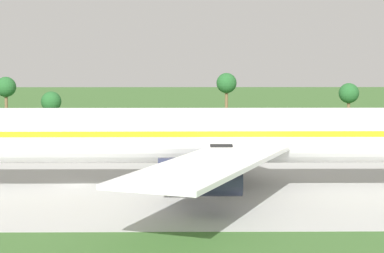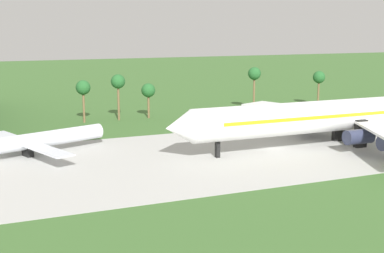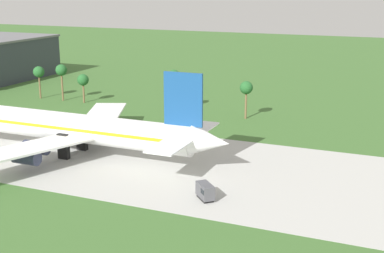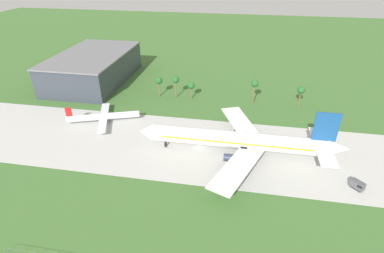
% 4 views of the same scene
% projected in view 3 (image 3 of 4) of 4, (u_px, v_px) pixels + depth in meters
% --- Properties ---
extents(ground_plane, '(600.00, 600.00, 0.00)m').
position_uv_depth(ground_plane, '(20.00, 143.00, 125.34)').
color(ground_plane, '#3D662D').
extents(taxiway_strip, '(320.00, 44.00, 0.02)m').
position_uv_depth(taxiway_strip, '(20.00, 143.00, 125.34)').
color(taxiway_strip, '#B2B2AD').
rests_on(taxiway_strip, ground_plane).
extents(jet_airliner, '(75.60, 58.61, 19.78)m').
position_uv_depth(jet_airliner, '(67.00, 127.00, 116.41)').
color(jet_airliner, white).
rests_on(jet_airliner, ground_plane).
extents(baggage_tug, '(4.39, 4.47, 2.82)m').
position_uv_depth(baggage_tug, '(205.00, 191.00, 92.35)').
color(baggage_tug, black).
rests_on(baggage_tug, ground_plane).
extents(palm_tree_row, '(73.42, 3.60, 12.34)m').
position_uv_depth(palm_tree_row, '(116.00, 78.00, 161.48)').
color(palm_tree_row, brown).
rests_on(palm_tree_row, ground_plane).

